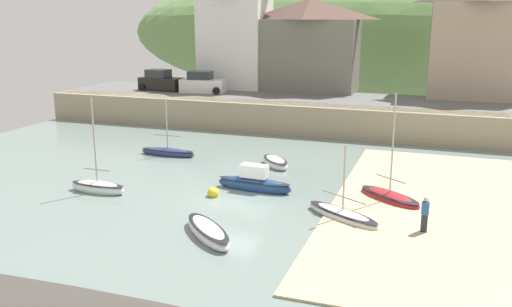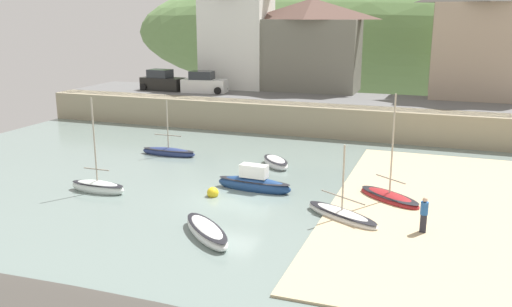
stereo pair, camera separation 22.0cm
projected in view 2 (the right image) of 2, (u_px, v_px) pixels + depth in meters
ground at (169, 284)px, 19.41m from camera, size 48.00×41.00×0.61m
quay_seawall at (314, 117)px, 44.25m from camera, size 48.00×9.40×2.40m
hillside_backdrop at (403, 33)px, 76.19m from camera, size 80.00×44.00×19.36m
waterfront_building_left at (237, 29)px, 52.78m from camera, size 6.59×5.04×11.02m
waterfront_building_centre at (311, 44)px, 50.68m from camera, size 9.08×4.61×8.44m
waterfront_building_right at (483, 39)px, 45.70m from camera, size 8.31×4.98×9.84m
church_with_spire at (451, 9)px, 49.64m from camera, size 3.00×3.00×14.56m
sailboat_blue_trim at (276, 162)px, 34.91m from camera, size 2.75×2.98×0.78m
dinghy_open_wooden at (169, 152)px, 37.59m from camera, size 4.00×0.90×3.96m
motorboat_with_cabin at (389, 197)px, 28.36m from camera, size 3.85×3.32×5.77m
sailboat_far_left at (98, 187)px, 29.85m from camera, size 3.32×0.99×5.38m
rowboat_small_beached at (207, 232)px, 23.83m from camera, size 3.67×3.64×0.80m
fishing_boat_green at (342, 215)px, 25.88m from camera, size 4.20×3.15×3.77m
sailboat_tall_mast at (254, 183)px, 30.11m from camera, size 4.39×1.25×1.67m
parked_car_near_slipway at (162, 82)px, 51.78m from camera, size 4.22×2.03×1.95m
parked_car_by_wall at (204, 84)px, 50.36m from camera, size 4.27×2.17×1.95m
person_on_slipway at (424, 213)px, 23.95m from camera, size 0.34×0.34×1.62m
mooring_buoy at (213, 193)px, 29.15m from camera, size 0.63×0.63×0.63m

